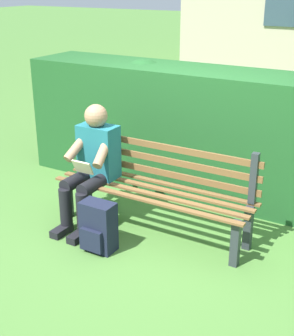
{
  "coord_description": "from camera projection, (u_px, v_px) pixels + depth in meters",
  "views": [
    {
      "loc": [
        -2.0,
        3.51,
        2.25
      ],
      "look_at": [
        0.0,
        0.1,
        0.69
      ],
      "focal_mm": 51.15,
      "sensor_mm": 36.0,
      "label": 1
    }
  ],
  "objects": [
    {
      "name": "backpack",
      "position": [
        98.0,
        227.0,
        4.2
      ],
      "size": [
        0.3,
        0.25,
        0.45
      ],
      "color": "#191E33",
      "rests_on": "ground"
    },
    {
      "name": "hedge_backdrop",
      "position": [
        250.0,
        136.0,
        4.99
      ],
      "size": [
        5.21,
        0.86,
        1.51
      ],
      "color": "#1E5123",
      "rests_on": "ground"
    },
    {
      "name": "park_bench",
      "position": [
        156.0,
        185.0,
        4.47
      ],
      "size": [
        1.93,
        0.47,
        0.9
      ],
      "color": "#2D3338",
      "rests_on": "ground"
    },
    {
      "name": "person_seated",
      "position": [
        92.0,
        163.0,
        4.56
      ],
      "size": [
        0.44,
        0.73,
        1.16
      ],
      "color": "#1E6672",
      "rests_on": "ground"
    },
    {
      "name": "ground",
      "position": [
        152.0,
        231.0,
        4.58
      ],
      "size": [
        60.0,
        60.0,
        0.0
      ],
      "primitive_type": "plane",
      "color": "#477533"
    }
  ]
}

